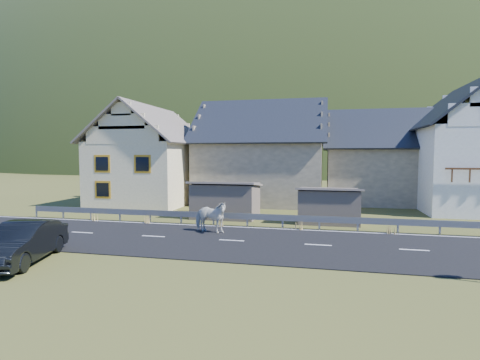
# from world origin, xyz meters

# --- Properties ---
(ground) EXTENTS (160.00, 160.00, 0.00)m
(ground) POSITION_xyz_m (0.00, 0.00, 0.00)
(ground) COLOR #3D421B
(ground) RESTS_ON ground
(road) EXTENTS (60.00, 7.00, 0.04)m
(road) POSITION_xyz_m (0.00, 0.00, 0.02)
(road) COLOR black
(road) RESTS_ON ground
(lane_markings) EXTENTS (60.00, 6.60, 0.01)m
(lane_markings) POSITION_xyz_m (0.00, 0.00, 0.04)
(lane_markings) COLOR silver
(lane_markings) RESTS_ON road
(guardrail) EXTENTS (28.10, 0.09, 0.75)m
(guardrail) POSITION_xyz_m (-0.00, 3.68, 0.56)
(guardrail) COLOR #93969B
(guardrail) RESTS_ON ground
(shed_left) EXTENTS (4.30, 3.30, 2.40)m
(shed_left) POSITION_xyz_m (-2.00, 6.50, 1.10)
(shed_left) COLOR #695C50
(shed_left) RESTS_ON ground
(shed_right) EXTENTS (3.80, 2.90, 2.20)m
(shed_right) POSITION_xyz_m (4.50, 6.00, 1.00)
(shed_right) COLOR #695C50
(shed_right) RESTS_ON ground
(house_cream) EXTENTS (7.80, 9.80, 8.30)m
(house_cream) POSITION_xyz_m (-10.00, 12.00, 4.36)
(house_cream) COLOR #FBE8B9
(house_cream) RESTS_ON ground
(house_stone_a) EXTENTS (10.80, 9.80, 8.90)m
(house_stone_a) POSITION_xyz_m (-1.00, 15.00, 4.63)
(house_stone_a) COLOR tan
(house_stone_a) RESTS_ON ground
(house_stone_b) EXTENTS (9.80, 8.80, 8.10)m
(house_stone_b) POSITION_xyz_m (9.00, 17.00, 4.24)
(house_stone_b) COLOR tan
(house_stone_b) RESTS_ON ground
(house_white) EXTENTS (8.80, 10.80, 9.70)m
(house_white) POSITION_xyz_m (15.00, 14.00, 5.06)
(house_white) COLOR white
(house_white) RESTS_ON ground
(mountain) EXTENTS (440.00, 280.00, 260.00)m
(mountain) POSITION_xyz_m (5.00, 180.00, -20.00)
(mountain) COLOR #203312
(mountain) RESTS_ON ground
(conifer_patch) EXTENTS (76.00, 50.00, 28.00)m
(conifer_patch) POSITION_xyz_m (-55.00, 110.00, 6.00)
(conifer_patch) COLOR black
(conifer_patch) RESTS_ON ground
(horse) EXTENTS (1.25, 2.10, 1.66)m
(horse) POSITION_xyz_m (-1.52, 1.51, 0.87)
(horse) COLOR silver
(horse) RESTS_ON road
(car) EXTENTS (2.77, 4.86, 1.52)m
(car) POSITION_xyz_m (-6.92, -5.07, 0.76)
(car) COLOR black
(car) RESTS_ON ground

